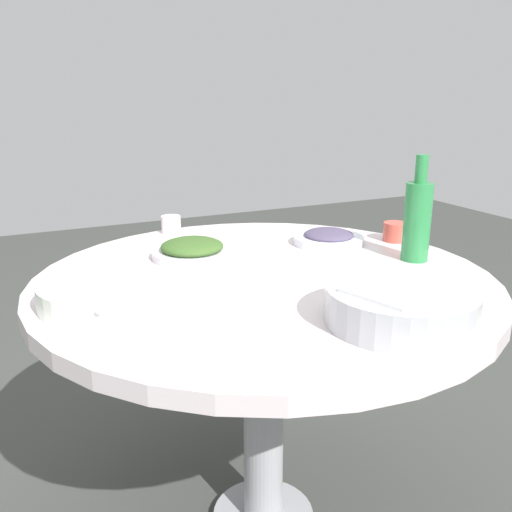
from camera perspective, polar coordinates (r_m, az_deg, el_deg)
The scene contains 8 objects.
round_dining_table at distance 1.48m, azimuth 0.84°, elevation -5.56°, with size 1.19×1.19×0.77m.
rice_bowl at distance 1.18m, azimuth 14.56°, elevation -4.85°, with size 0.31×0.31×0.08m.
soup_bowl at distance 1.29m, azimuth -15.34°, elevation -3.76°, with size 0.30×0.28×0.06m.
dish_eggplant at distance 1.75m, azimuth 7.43°, elevation 1.85°, with size 0.22×0.22×0.05m.
dish_greens at distance 1.60m, azimuth -6.54°, elevation 0.65°, with size 0.23×0.23×0.05m.
green_bottle at distance 1.61m, azimuth 16.17°, elevation 3.69°, with size 0.08×0.08×0.29m.
tea_cup_near at distance 1.89m, azimuth -8.68°, elevation 3.21°, with size 0.06×0.06×0.06m, color white.
tea_cup_far at distance 1.82m, azimuth 14.05°, elevation 2.42°, with size 0.08×0.08×0.06m, color #C34B3D.
Camera 1 is at (-1.23, 0.61, 1.24)m, focal length 39.12 mm.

